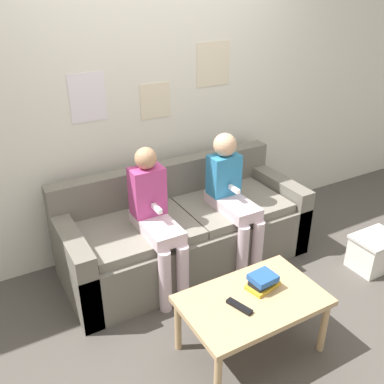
% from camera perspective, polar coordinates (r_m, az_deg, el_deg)
% --- Properties ---
extents(ground_plane, '(10.00, 10.00, 0.00)m').
position_cam_1_polar(ground_plane, '(3.32, 3.31, -13.52)').
color(ground_plane, '#4C4742').
extents(wall_back, '(8.00, 0.07, 2.60)m').
position_cam_1_polar(wall_back, '(3.52, -5.19, 12.79)').
color(wall_back, silver).
rests_on(wall_back, ground_plane).
extents(couch, '(1.97, 0.79, 0.78)m').
position_cam_1_polar(couch, '(3.50, -1.06, -5.33)').
color(couch, '#6B665B').
rests_on(couch, ground_plane).
extents(coffee_table, '(0.86, 0.54, 0.41)m').
position_cam_1_polar(coffee_table, '(2.70, 8.05, -14.63)').
color(coffee_table, tan).
rests_on(coffee_table, ground_plane).
extents(person_left, '(0.24, 0.55, 1.10)m').
position_cam_1_polar(person_left, '(3.06, -4.85, -3.33)').
color(person_left, silver).
rests_on(person_left, ground_plane).
extents(person_right, '(0.24, 0.55, 1.09)m').
position_cam_1_polar(person_right, '(3.35, 5.36, -0.38)').
color(person_right, silver).
rests_on(person_right, ground_plane).
extents(tv_remote, '(0.09, 0.17, 0.02)m').
position_cam_1_polar(tv_remote, '(2.59, 6.33, -14.92)').
color(tv_remote, black).
rests_on(tv_remote, coffee_table).
extents(book_stack, '(0.23, 0.17, 0.09)m').
position_cam_1_polar(book_stack, '(2.74, 9.43, -11.65)').
color(book_stack, gold).
rests_on(book_stack, coffee_table).
extents(storage_box, '(0.38, 0.28, 0.29)m').
position_cam_1_polar(storage_box, '(3.81, 23.11, -7.33)').
color(storage_box, silver).
rests_on(storage_box, ground_plane).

